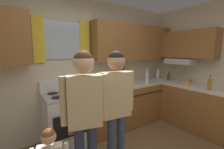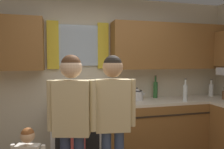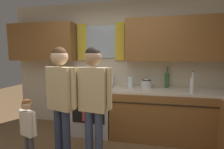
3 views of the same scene
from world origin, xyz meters
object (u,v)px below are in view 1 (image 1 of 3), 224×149
at_px(cup_terracotta, 190,81).
at_px(adult_in_plaid, 116,99).
at_px(bottle_squat_brown, 169,77).
at_px(bottle_wine_green, 124,76).
at_px(mug_mustard_yellow, 187,83).
at_px(bottle_milk_white, 158,74).
at_px(bottle_oil_amber, 209,84).
at_px(bottle_tall_clear, 147,77).
at_px(adult_holding_child, 85,107).
at_px(stove_oven, 67,118).
at_px(stovetop_kettle, 113,81).
at_px(water_pitcher, 102,82).

bearing_deg(cup_terracotta, adult_in_plaid, -172.83).
height_order(bottle_squat_brown, bottle_wine_green, bottle_wine_green).
bearing_deg(bottle_squat_brown, mug_mustard_yellow, -107.79).
xyz_separation_m(bottle_milk_white, bottle_oil_amber, (-0.24, -1.35, -0.01)).
relative_size(bottle_tall_clear, adult_holding_child, 0.23).
distance_m(bottle_squat_brown, bottle_tall_clear, 0.74).
height_order(bottle_squat_brown, bottle_tall_clear, bottle_tall_clear).
height_order(bottle_squat_brown, cup_terracotta, bottle_squat_brown).
bearing_deg(cup_terracotta, adult_holding_child, -173.39).
bearing_deg(bottle_milk_white, cup_terracotta, -82.96).
height_order(bottle_tall_clear, adult_in_plaid, adult_in_plaid).
xyz_separation_m(bottle_squat_brown, adult_holding_child, (-2.59, -0.80, 0.04)).
xyz_separation_m(stove_oven, cup_terracotta, (2.57, -0.71, 0.47)).
bearing_deg(stovetop_kettle, adult_in_plaid, -122.62).
bearing_deg(water_pitcher, bottle_wine_green, 14.15).
distance_m(bottle_squat_brown, stovetop_kettle, 1.49).
bearing_deg(water_pitcher, adult_in_plaid, -110.97).
xyz_separation_m(bottle_tall_clear, adult_holding_child, (-1.85, -0.83, -0.02)).
relative_size(stovetop_kettle, water_pitcher, 1.24).
relative_size(bottle_wine_green, adult_in_plaid, 0.24).
distance_m(cup_terracotta, mug_mustard_yellow, 0.29).
relative_size(water_pitcher, adult_holding_child, 0.14).
xyz_separation_m(cup_terracotta, adult_in_plaid, (-2.24, -0.28, 0.08)).
height_order(stovetop_kettle, adult_holding_child, adult_holding_child).
xyz_separation_m(bottle_squat_brown, adult_in_plaid, (-2.15, -0.77, 0.04)).
height_order(mug_mustard_yellow, stovetop_kettle, stovetop_kettle).
bearing_deg(water_pitcher, bottle_tall_clear, -12.72).
height_order(bottle_oil_amber, water_pitcher, bottle_oil_amber).
height_order(mug_mustard_yellow, adult_holding_child, adult_holding_child).
relative_size(bottle_tall_clear, water_pitcher, 1.67).
bearing_deg(stovetop_kettle, bottle_milk_white, 0.06).
relative_size(bottle_squat_brown, adult_holding_child, 0.13).
bearing_deg(cup_terracotta, bottle_oil_amber, -122.29).
bearing_deg(bottle_oil_amber, cup_terracotta, 57.71).
xyz_separation_m(water_pitcher, adult_holding_child, (-0.83, -1.06, 0.01)).
height_order(bottle_wine_green, adult_in_plaid, adult_in_plaid).
distance_m(stove_oven, adult_holding_child, 1.16).
height_order(stove_oven, bottle_wine_green, bottle_wine_green).
bearing_deg(cup_terracotta, stovetop_kettle, 152.32).
xyz_separation_m(mug_mustard_yellow, water_pitcher, (-1.57, 0.83, 0.07)).
xyz_separation_m(bottle_milk_white, bottle_tall_clear, (-0.73, -0.30, 0.02)).
relative_size(bottle_tall_clear, adult_in_plaid, 0.23).
distance_m(stovetop_kettle, adult_holding_child, 1.60).
xyz_separation_m(bottle_squat_brown, bottle_wine_green, (-1.07, 0.43, 0.07)).
relative_size(bottle_wine_green, cup_terracotta, 3.62).
xyz_separation_m(stovetop_kettle, adult_holding_child, (-1.14, -1.12, 0.02)).
bearing_deg(mug_mustard_yellow, stove_oven, 160.77).
relative_size(bottle_squat_brown, cup_terracotta, 1.88).
distance_m(bottle_milk_white, cup_terracotta, 0.82).
xyz_separation_m(cup_terracotta, water_pitcher, (-1.85, 0.74, 0.07)).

